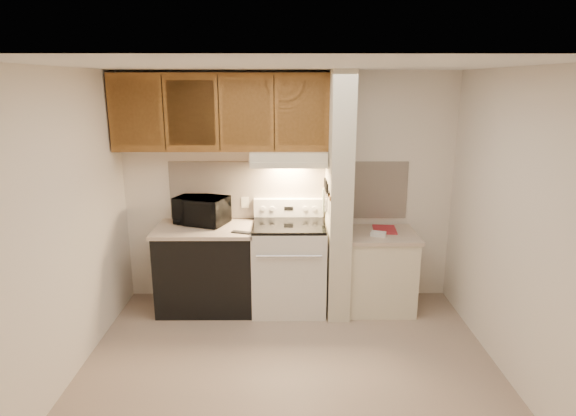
{
  "coord_description": "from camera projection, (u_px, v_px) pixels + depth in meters",
  "views": [
    {
      "loc": [
        -0.03,
        -3.65,
        2.38
      ],
      "look_at": [
        -0.01,
        0.75,
        1.23
      ],
      "focal_mm": 30.0,
      "sensor_mm": 36.0,
      "label": 1
    }
  ],
  "objects": [
    {
      "name": "pillar_trim",
      "position": [
        327.0,
        191.0,
        4.92
      ],
      "size": [
        0.01,
        0.7,
        0.04
      ],
      "primitive_type": "cube",
      "color": "brown",
      "rests_on": "partition_pillar"
    },
    {
      "name": "knife_handle_c",
      "position": [
        326.0,
        185.0,
        4.86
      ],
      "size": [
        0.02,
        0.02,
        0.1
      ],
      "primitive_type": "cylinder",
      "color": "black",
      "rests_on": "knife_strip"
    },
    {
      "name": "range_knob_right_inner",
      "position": [
        305.0,
        209.0,
        5.22
      ],
      "size": [
        0.05,
        0.02,
        0.05
      ],
      "primitive_type": "cylinder",
      "rotation": [
        1.57,
        0.0,
        0.0
      ],
      "color": "silver",
      "rests_on": "range_backguard"
    },
    {
      "name": "dishwasher_front",
      "position": [
        207.0,
        270.0,
        5.15
      ],
      "size": [
        1.0,
        0.63,
        0.87
      ],
      "primitive_type": "cube",
      "color": "black",
      "rests_on": "floor"
    },
    {
      "name": "cab_door_c",
      "position": [
        247.0,
        113.0,
        4.73
      ],
      "size": [
        0.46,
        0.01,
        0.63
      ],
      "primitive_type": "cube",
      "color": "brown",
      "rests_on": "upper_cabinets"
    },
    {
      "name": "teal_jar",
      "position": [
        212.0,
        217.0,
        5.23
      ],
      "size": [
        0.1,
        0.1,
        0.1
      ],
      "primitive_type": "cylinder",
      "rotation": [
        0.0,
        0.0,
        0.2
      ],
      "color": "#1D5D53",
      "rests_on": "left_countertop"
    },
    {
      "name": "wall_left",
      "position": [
        63.0,
        229.0,
        3.81
      ],
      "size": [
        0.02,
        3.0,
        2.5
      ],
      "primitive_type": "cube",
      "color": "white",
      "rests_on": "floor"
    },
    {
      "name": "knife_blade_c",
      "position": [
        326.0,
        202.0,
        4.91
      ],
      "size": [
        0.01,
        0.04,
        0.2
      ],
      "primitive_type": "cube",
      "color": "silver",
      "rests_on": "knife_strip"
    },
    {
      "name": "knife_blade_e",
      "position": [
        324.0,
        197.0,
        5.05
      ],
      "size": [
        0.01,
        0.04,
        0.18
      ],
      "primitive_type": "cube",
      "color": "silver",
      "rests_on": "knife_strip"
    },
    {
      "name": "knife_handle_b",
      "position": [
        327.0,
        187.0,
        4.79
      ],
      "size": [
        0.02,
        0.02,
        0.1
      ],
      "primitive_type": "cylinder",
      "color": "black",
      "rests_on": "knife_strip"
    },
    {
      "name": "oven_window",
      "position": [
        289.0,
        276.0,
        4.82
      ],
      "size": [
        0.5,
        0.01,
        0.3
      ],
      "primitive_type": "cube",
      "color": "black",
      "rests_on": "range_body"
    },
    {
      "name": "cooktop",
      "position": [
        289.0,
        225.0,
        5.02
      ],
      "size": [
        0.74,
        0.64,
        0.03
      ],
      "primitive_type": "cube",
      "color": "black",
      "rests_on": "range_body"
    },
    {
      "name": "knife_blade_a",
      "position": [
        327.0,
        203.0,
        4.74
      ],
      "size": [
        0.01,
        0.03,
        0.16
      ],
      "primitive_type": "cube",
      "color": "silver",
      "rests_on": "knife_strip"
    },
    {
      "name": "left_countertop",
      "position": [
        205.0,
        229.0,
        5.03
      ],
      "size": [
        1.04,
        0.67,
        0.04
      ],
      "primitive_type": "cube",
      "color": "#C1AC97",
      "rests_on": "dishwasher_front"
    },
    {
      "name": "backsplash",
      "position": [
        289.0,
        190.0,
        5.26
      ],
      "size": [
        2.6,
        0.02,
        0.63
      ],
      "primitive_type": "cube",
      "color": "white",
      "rests_on": "wall_back"
    },
    {
      "name": "white_box",
      "position": [
        378.0,
        234.0,
        4.94
      ],
      "size": [
        0.17,
        0.14,
        0.04
      ],
      "primitive_type": "cube",
      "rotation": [
        0.0,
        0.0,
        -0.33
      ],
      "color": "white",
      "rests_on": "right_countertop"
    },
    {
      "name": "wall_right",
      "position": [
        515.0,
        229.0,
        3.83
      ],
      "size": [
        0.02,
        3.0,
        2.5
      ],
      "primitive_type": "cube",
      "color": "white",
      "rests_on": "floor"
    },
    {
      "name": "spoon_rest",
      "position": [
        241.0,
        232.0,
        4.84
      ],
      "size": [
        0.21,
        0.12,
        0.01
      ],
      "primitive_type": "cube",
      "rotation": [
        0.0,
        0.0,
        -0.32
      ],
      "color": "black",
      "rests_on": "left_countertop"
    },
    {
      "name": "cab_door_b",
      "position": [
        191.0,
        113.0,
        4.73
      ],
      "size": [
        0.46,
        0.01,
        0.63
      ],
      "primitive_type": "cube",
      "color": "brown",
      "rests_on": "upper_cabinets"
    },
    {
      "name": "cab_gap_b",
      "position": [
        219.0,
        113.0,
        4.73
      ],
      "size": [
        0.01,
        0.01,
        0.73
      ],
      "primitive_type": "cube",
      "color": "black",
      "rests_on": "upper_cabinets"
    },
    {
      "name": "knife_strip",
      "position": [
        327.0,
        190.0,
        4.87
      ],
      "size": [
        0.02,
        0.42,
        0.04
      ],
      "primitive_type": "cube",
      "color": "black",
      "rests_on": "partition_pillar"
    },
    {
      "name": "floor",
      "position": [
        290.0,
        368.0,
        4.14
      ],
      "size": [
        3.6,
        3.6,
        0.0
      ],
      "primitive_type": "plane",
      "color": "tan",
      "rests_on": "ground"
    },
    {
      "name": "partition_pillar",
      "position": [
        338.0,
        196.0,
        4.94
      ],
      "size": [
        0.22,
        0.7,
        2.5
      ],
      "primitive_type": "cube",
      "color": "beige",
      "rests_on": "floor"
    },
    {
      "name": "range_hood",
      "position": [
        289.0,
        158.0,
        4.96
      ],
      "size": [
        0.78,
        0.44,
        0.15
      ],
      "primitive_type": "cube",
      "color": "beige",
      "rests_on": "upper_cabinets"
    },
    {
      "name": "range_body",
      "position": [
        289.0,
        268.0,
        5.14
      ],
      "size": [
        0.76,
        0.65,
        0.92
      ],
      "primitive_type": "cube",
      "color": "silver",
      "rests_on": "floor"
    },
    {
      "name": "cab_door_a",
      "position": [
        136.0,
        113.0,
        4.73
      ],
      "size": [
        0.46,
        0.01,
        0.63
      ],
      "primitive_type": "cube",
      "color": "brown",
      "rests_on": "upper_cabinets"
    },
    {
      "name": "right_countertop",
      "position": [
        381.0,
        235.0,
        5.04
      ],
      "size": [
        0.74,
        0.64,
        0.04
      ],
      "primitive_type": "cube",
      "color": "#C1AC97",
      "rests_on": "right_cab_base"
    },
    {
      "name": "knife_blade_d",
      "position": [
        325.0,
        198.0,
        4.96
      ],
      "size": [
        0.01,
        0.04,
        0.16
      ],
      "primitive_type": "cube",
      "color": "silver",
      "rests_on": "knife_strip"
    },
    {
      "name": "hood_lip",
      "position": [
        289.0,
        165.0,
        4.77
      ],
      "size": [
        0.78,
        0.04,
        0.06
      ],
      "primitive_type": "cube",
      "color": "beige",
      "rests_on": "range_hood"
    },
    {
      "name": "cab_gap_a",
      "position": [
        163.0,
        113.0,
        4.73
      ],
      "size": [
        0.01,
        0.01,
        0.73
      ],
      "primitive_type": "cube",
      "color": "black",
      "rests_on": "upper_cabinets"
    },
    {
      "name": "microwave",
      "position": [
        202.0,
        210.0,
        5.13
      ],
      "size": [
        0.62,
        0.52,
        0.29
      ],
      "primitive_type": "imported",
      "rotation": [
        0.0,
        0.0,
        -0.36
      ],
      "color": "black",
      "rests_on": "left_countertop"
    },
    {
      "name": "cab_gap_c",
      "position": [
        274.0,
        113.0,
        4.73
      ],
      "size": [
        0.01,
        0.01,
        0.73
      ],
      "primitive_type": "cube",
      "color": "black",
      "rests_on": "upper_cabinets"
    },
    {
      "name": "range_display",
      "position": [
        289.0,
        208.0,
        5.22
      ],
      "size": [
        0.1,
        0.01,
        0.04
      ],
      "primitive_type": "cube",
      "color": "black",
      "rests_on": "range_backguard"
    },
    {
      "name": "wall_back",
      "position": [
        289.0,
        189.0,
        5.27
      ],
      "size": [
        3.6,
        2.5,
        0.02
      ],
      "primitive_type": "cube",
      "rotation": [
        1.57,
        0.0,
        0.0
      ],
      "color": "white",
      "rests_on": "floor"
    },
    {
      "name": "range_knob_left_inner",
      "position": [
        272.0,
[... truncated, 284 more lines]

